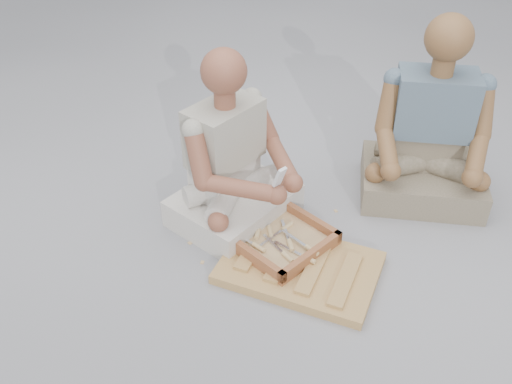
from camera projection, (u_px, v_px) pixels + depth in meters
The scene contains 24 objects.
ground at pixel (249, 273), 2.53m from camera, with size 60.00×60.00×0.00m, color #9B9BA0.
carved_panel at pixel (300, 268), 2.53m from camera, with size 0.68×0.45×0.05m, color #A58340.
tool_tray at pixel (273, 234), 2.64m from camera, with size 0.59×0.53×0.06m.
chisel_0 at pixel (290, 242), 2.58m from camera, with size 0.15×0.18×0.02m.
chisel_1 at pixel (284, 229), 2.66m from camera, with size 0.07×0.22×0.02m.
chisel_2 at pixel (304, 257), 2.51m from camera, with size 0.22×0.05×0.02m.
chisel_3 at pixel (308, 248), 2.54m from camera, with size 0.21×0.09×0.02m.
chisel_4 at pixel (255, 245), 2.56m from camera, with size 0.22×0.07×0.02m.
chisel_5 at pixel (258, 230), 2.65m from camera, with size 0.09×0.21×0.02m.
chisel_6 at pixel (285, 255), 2.52m from camera, with size 0.20×0.12×0.02m.
chisel_7 at pixel (269, 228), 2.67m from camera, with size 0.14×0.19×0.02m.
wood_chip_0 at pixel (343, 260), 2.60m from camera, with size 0.02×0.01×0.00m, color tan.
wood_chip_1 at pixel (258, 206), 2.92m from camera, with size 0.02×0.01×0.00m, color tan.
wood_chip_2 at pixel (202, 262), 2.58m from camera, with size 0.02×0.01×0.00m, color tan.
wood_chip_3 at pixel (245, 193), 3.01m from camera, with size 0.02×0.01×0.00m, color tan.
wood_chip_4 at pixel (326, 267), 2.56m from camera, with size 0.02×0.01×0.00m, color tan.
wood_chip_5 at pixel (329, 245), 2.68m from camera, with size 0.02×0.01×0.00m, color tan.
wood_chip_6 at pixel (263, 239), 2.71m from camera, with size 0.02×0.01×0.00m, color tan.
wood_chip_7 at pixel (190, 243), 2.69m from camera, with size 0.02×0.01×0.00m, color tan.
wood_chip_8 at pixel (336, 211), 2.89m from camera, with size 0.02×0.01×0.00m, color tan.
wood_chip_9 at pixel (310, 232), 2.75m from camera, with size 0.02×0.01×0.00m, color tan.
craftsman at pixel (232, 167), 2.68m from camera, with size 0.63×0.64×0.87m.
companion at pixel (429, 140), 2.84m from camera, with size 0.74×0.66×0.95m.
mobile_phone at pixel (280, 177), 2.41m from camera, with size 0.06×0.05×0.10m.
Camera 1 is at (0.91, -1.58, 1.79)m, focal length 40.00 mm.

